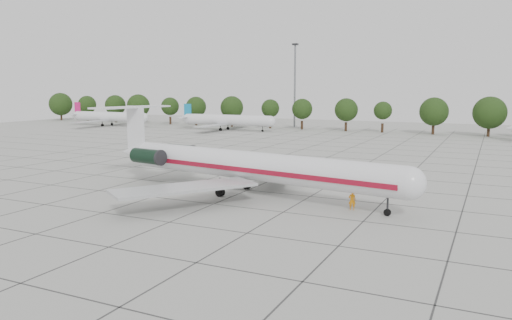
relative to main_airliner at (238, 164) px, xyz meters
The scene contains 8 objects.
ground 4.03m from the main_airliner, 83.83° to the left, with size 260.00×260.00×0.00m, color #A7A7A0.
apron_joints 17.38m from the main_airliner, 89.26° to the left, with size 170.00×170.00×0.02m, color #383838.
main_airliner is the anchor object (origin of this frame).
ground_crew 14.47m from the main_airliner, ahead, with size 0.73×0.48×2.00m, color orange.
bg_airliner_a 111.83m from the main_airliner, 139.47° to the left, with size 28.24×27.20×7.40m.
bg_airliner_b 86.36m from the main_airliner, 119.97° to the left, with size 28.24×27.20×7.40m.
tree_line 87.82m from the main_airliner, 97.50° to the left, with size 249.86×8.44×10.22m.
floodlight_mast 99.23m from the main_airliner, 107.57° to the left, with size 1.60×1.60×25.45m.
Camera 1 is at (26.50, -52.60, 12.30)m, focal length 35.00 mm.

